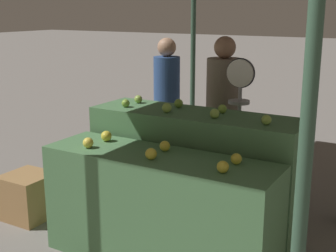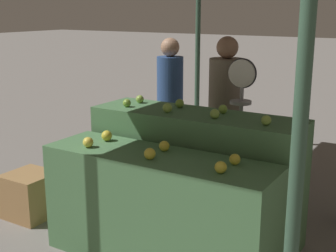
{
  "view_description": "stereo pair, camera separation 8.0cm",
  "coord_description": "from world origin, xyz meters",
  "views": [
    {
      "loc": [
        1.75,
        -2.86,
        1.96
      ],
      "look_at": [
        -0.09,
        0.3,
        1.04
      ],
      "focal_mm": 50.0,
      "sensor_mm": 36.0,
      "label": 1
    },
    {
      "loc": [
        1.82,
        -2.82,
        1.96
      ],
      "look_at": [
        -0.09,
        0.3,
        1.04
      ],
      "focal_mm": 50.0,
      "sensor_mm": 36.0,
      "label": 2
    }
  ],
  "objects": [
    {
      "name": "apple_back_6",
      "position": [
        0.21,
        0.7,
        1.14
      ],
      "size": [
        0.08,
        0.08,
        0.08
      ],
      "primitive_type": "sphere",
      "color": "#84AD3D",
      "rests_on": "display_counter_back"
    },
    {
      "name": "produce_scale",
      "position": [
        0.17,
        1.17,
        1.1
      ],
      "size": [
        0.28,
        0.2,
        1.52
      ],
      "color": "#99999E",
      "rests_on": "ground_plane"
    },
    {
      "name": "apple_front_3",
      "position": [
        -0.57,
        0.11,
        0.93
      ],
      "size": [
        0.09,
        0.09,
        0.09
      ],
      "primitive_type": "sphere",
      "color": "gold",
      "rests_on": "display_counter_front"
    },
    {
      "name": "apple_back_4",
      "position": [
        -0.65,
        0.71,
        1.14
      ],
      "size": [
        0.07,
        0.07,
        0.07
      ],
      "primitive_type": "sphere",
      "color": "#8EB247",
      "rests_on": "display_counter_back"
    },
    {
      "name": "wooden_crate_side",
      "position": [
        -1.51,
        0.07,
        0.22
      ],
      "size": [
        0.43,
        0.43,
        0.43
      ],
      "primitive_type": "cube",
      "color": "#9E7547",
      "rests_on": "ground_plane"
    },
    {
      "name": "apple_front_1",
      "position": [
        0.01,
        -0.11,
        0.93
      ],
      "size": [
        0.09,
        0.09,
        0.09
      ],
      "primitive_type": "sphere",
      "color": "gold",
      "rests_on": "display_counter_front"
    },
    {
      "name": "display_counter_back",
      "position": [
        0.0,
        0.6,
        0.55
      ],
      "size": [
        1.85,
        0.55,
        1.1
      ],
      "primitive_type": "cube",
      "color": "#4C7A4C",
      "rests_on": "ground_plane"
    },
    {
      "name": "person_vendor_at_scale",
      "position": [
        -0.14,
        1.52,
        0.98
      ],
      "size": [
        0.47,
        0.47,
        1.69
      ],
      "rotation": [
        0.0,
        0.0,
        3.57
      ],
      "color": "#2D2D38",
      "rests_on": "ground_plane"
    },
    {
      "name": "apple_front_4",
      "position": [
        -0.01,
        0.11,
        0.93
      ],
      "size": [
        0.08,
        0.08,
        0.08
      ],
      "primitive_type": "sphere",
      "color": "gold",
      "rests_on": "display_counter_front"
    },
    {
      "name": "apple_back_0",
      "position": [
        -0.65,
        0.49,
        1.14
      ],
      "size": [
        0.07,
        0.07,
        0.07
      ],
      "primitive_type": "sphere",
      "color": "#7AA338",
      "rests_on": "display_counter_back"
    },
    {
      "name": "display_counter_front",
      "position": [
        0.0,
        0.0,
        0.44
      ],
      "size": [
        1.85,
        0.55,
        0.89
      ],
      "primitive_type": "cube",
      "color": "#4C7A4C",
      "rests_on": "ground_plane"
    },
    {
      "name": "apple_front_0",
      "position": [
        -0.58,
        -0.12,
        0.93
      ],
      "size": [
        0.08,
        0.08,
        0.08
      ],
      "primitive_type": "sphere",
      "color": "yellow",
      "rests_on": "display_counter_front"
    },
    {
      "name": "apple_back_2",
      "position": [
        0.23,
        0.5,
        1.14
      ],
      "size": [
        0.08,
        0.08,
        0.08
      ],
      "primitive_type": "sphere",
      "color": "#8EB247",
      "rests_on": "display_counter_back"
    },
    {
      "name": "apple_back_1",
      "position": [
        -0.21,
        0.49,
        1.14
      ],
      "size": [
        0.08,
        0.08,
        0.08
      ],
      "primitive_type": "sphere",
      "color": "#8EB247",
      "rests_on": "display_counter_back"
    },
    {
      "name": "apple_front_2",
      "position": [
        0.57,
        -0.11,
        0.93
      ],
      "size": [
        0.08,
        0.08,
        0.08
      ],
      "primitive_type": "sphere",
      "color": "gold",
      "rests_on": "display_counter_front"
    },
    {
      "name": "apple_front_5",
      "position": [
        0.58,
        0.1,
        0.93
      ],
      "size": [
        0.08,
        0.08,
        0.08
      ],
      "primitive_type": "sphere",
      "color": "gold",
      "rests_on": "display_counter_front"
    },
    {
      "name": "apple_back_5",
      "position": [
        -0.23,
        0.72,
        1.14
      ],
      "size": [
        0.08,
        0.08,
        0.08
      ],
      "primitive_type": "sphere",
      "color": "#7AA338",
      "rests_on": "display_counter_back"
    },
    {
      "name": "person_customer_left",
      "position": [
        -0.98,
        1.79,
        0.96
      ],
      "size": [
        0.36,
        0.36,
        1.64
      ],
      "rotation": [
        0.0,
        0.0,
        2.94
      ],
      "color": "#2D2D38",
      "rests_on": "ground_plane"
    },
    {
      "name": "apple_back_3",
      "position": [
        0.66,
        0.5,
        1.14
      ],
      "size": [
        0.08,
        0.08,
        0.08
      ],
      "primitive_type": "sphere",
      "color": "#8EB247",
      "rests_on": "display_counter_back"
    }
  ]
}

